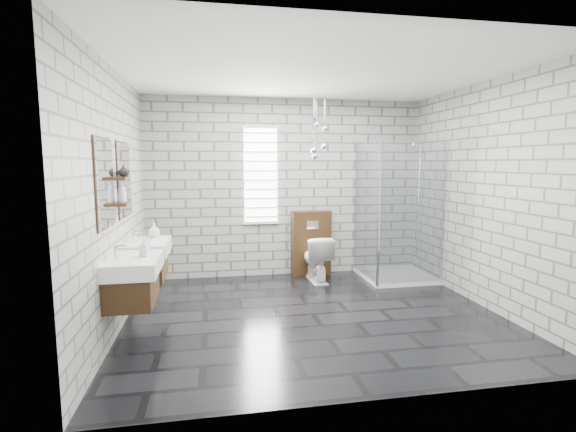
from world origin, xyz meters
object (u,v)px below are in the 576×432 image
object	(u,v)px
vanity_right	(144,249)
shower_enclosure	(393,247)
vanity_left	(129,267)
toilet	(316,258)
cistern_panel	(311,243)

from	to	relation	value
vanity_right	shower_enclosure	xyz separation A→B (m)	(3.41, 0.80, -0.25)
vanity_left	vanity_right	size ratio (longest dim) A/B	1.00
toilet	vanity_right	bearing A→B (deg)	21.39
shower_enclosure	toilet	world-z (taller)	shower_enclosure
vanity_right	cistern_panel	size ratio (longest dim) A/B	1.57
cistern_panel	toilet	bearing A→B (deg)	-90.00
vanity_left	toilet	distance (m)	2.94
vanity_right	shower_enclosure	distance (m)	3.51
vanity_right	shower_enclosure	bearing A→B (deg)	13.29
cistern_panel	shower_enclosure	xyz separation A→B (m)	(1.13, -0.52, 0.00)
shower_enclosure	cistern_panel	bearing A→B (deg)	155.46
vanity_left	toilet	world-z (taller)	vanity_left
vanity_left	toilet	xyz separation A→B (m)	(2.28, 1.82, -0.42)
toilet	vanity_left	bearing A→B (deg)	36.96
vanity_right	cistern_panel	bearing A→B (deg)	30.15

